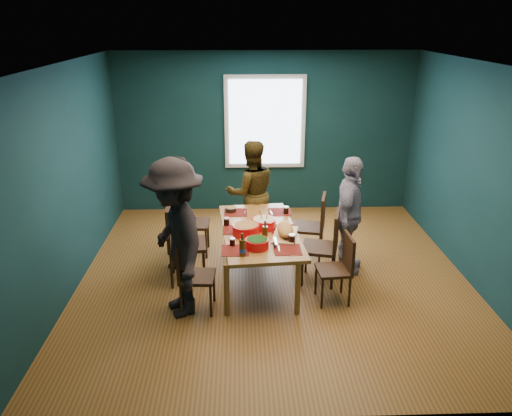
{
  "coord_description": "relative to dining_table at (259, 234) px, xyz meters",
  "views": [
    {
      "loc": [
        -0.43,
        -5.81,
        3.18
      ],
      "look_at": [
        -0.24,
        -0.07,
        0.98
      ],
      "focal_mm": 35.0,
      "sensor_mm": 36.0,
      "label": 1
    }
  ],
  "objects": [
    {
      "name": "dining_table",
      "position": [
        0.0,
        0.0,
        0.0
      ],
      "size": [
        1.07,
        1.9,
        0.69
      ],
      "rotation": [
        0.0,
        0.0,
        0.09
      ],
      "color": "brown",
      "rests_on": "floor"
    },
    {
      "name": "cola_glass_d",
      "position": [
        -0.41,
        0.15,
        0.12
      ],
      "size": [
        0.08,
        0.08,
        0.11
      ],
      "color": "black",
      "rests_on": "dining_table"
    },
    {
      "name": "chair_left_near",
      "position": [
        -0.82,
        -0.69,
        -0.12
      ],
      "size": [
        0.41,
        0.41,
        0.87
      ],
      "rotation": [
        0.0,
        0.0,
        -0.06
      ],
      "color": "black",
      "rests_on": "floor"
    },
    {
      "name": "napkin_c",
      "position": [
        0.38,
        -0.68,
        0.07
      ],
      "size": [
        0.15,
        0.15,
        0.0
      ],
      "primitive_type": "cube",
      "rotation": [
        0.0,
        0.0,
        0.12
      ],
      "color": "#E1765E",
      "rests_on": "dining_table"
    },
    {
      "name": "bowl_salad",
      "position": [
        -0.17,
        -0.15,
        0.14
      ],
      "size": [
        0.33,
        0.33,
        0.14
      ],
      "color": "red",
      "rests_on": "dining_table"
    },
    {
      "name": "person_right",
      "position": [
        1.17,
        0.21,
        0.16
      ],
      "size": [
        0.65,
        0.99,
        1.57
      ],
      "primitive_type": "imported",
      "rotation": [
        0.0,
        0.0,
        1.25
      ],
      "color": "white",
      "rests_on": "floor"
    },
    {
      "name": "cola_glass_b",
      "position": [
        0.37,
        -0.41,
        0.13
      ],
      "size": [
        0.08,
        0.08,
        0.11
      ],
      "color": "black",
      "rests_on": "dining_table"
    },
    {
      "name": "person_near_left",
      "position": [
        -0.95,
        -0.73,
        0.28
      ],
      "size": [
        1.07,
        1.34,
        1.82
      ],
      "primitive_type": "imported",
      "rotation": [
        0.0,
        0.0,
        5.1
      ],
      "color": "black",
      "rests_on": "floor"
    },
    {
      "name": "napkin_b",
      "position": [
        -0.35,
        -0.39,
        0.07
      ],
      "size": [
        0.13,
        0.13,
        0.0
      ],
      "primitive_type": "cube",
      "rotation": [
        0.0,
        0.0,
        0.09
      ],
      "color": "#E1765E",
      "rests_on": "dining_table"
    },
    {
      "name": "chair_right_mid",
      "position": [
        0.85,
        -0.1,
        -0.07
      ],
      "size": [
        0.53,
        0.53,
        0.96
      ],
      "rotation": [
        0.0,
        0.0,
        -0.25
      ],
      "color": "black",
      "rests_on": "floor"
    },
    {
      "name": "cola_glass_a",
      "position": [
        -0.33,
        -0.46,
        0.12
      ],
      "size": [
        0.07,
        0.07,
        0.09
      ],
      "color": "black",
      "rests_on": "dining_table"
    },
    {
      "name": "room",
      "position": [
        0.19,
        0.33,
        0.74
      ],
      "size": [
        5.01,
        5.01,
        2.71
      ],
      "color": "olive",
      "rests_on": "ground"
    },
    {
      "name": "napkin_a",
      "position": [
        0.37,
        0.06,
        0.07
      ],
      "size": [
        0.18,
        0.18,
        0.0
      ],
      "primitive_type": "cube",
      "rotation": [
        0.0,
        0.0,
        0.46
      ],
      "color": "#E1765E",
      "rests_on": "dining_table"
    },
    {
      "name": "cola_glass_c",
      "position": [
        0.38,
        0.53,
        0.12
      ],
      "size": [
        0.07,
        0.07,
        0.1
      ],
      "color": "black",
      "rests_on": "dining_table"
    },
    {
      "name": "chair_right_far",
      "position": [
        0.8,
        0.6,
        -0.09
      ],
      "size": [
        0.5,
        0.5,
        0.92
      ],
      "rotation": [
        0.0,
        0.0,
        -0.23
      ],
      "color": "black",
      "rests_on": "floor"
    },
    {
      "name": "chair_left_mid",
      "position": [
        -1.02,
        -0.01,
        -0.02
      ],
      "size": [
        0.51,
        0.51,
        1.04
      ],
      "rotation": [
        0.0,
        0.0,
        0.09
      ],
      "color": "black",
      "rests_on": "floor"
    },
    {
      "name": "small_bowl",
      "position": [
        -0.37,
        0.63,
        0.1
      ],
      "size": [
        0.15,
        0.15,
        0.06
      ],
      "color": "black",
      "rests_on": "dining_table"
    },
    {
      "name": "person_back",
      "position": [
        -0.07,
        1.17,
        0.15
      ],
      "size": [
        0.85,
        0.72,
        1.56
      ],
      "primitive_type": "imported",
      "rotation": [
        0.0,
        0.0,
        3.32
      ],
      "color": "black",
      "rests_on": "floor"
    },
    {
      "name": "bowl_dumpling",
      "position": [
        0.06,
        0.05,
        0.13
      ],
      "size": [
        0.31,
        0.31,
        0.29
      ],
      "color": "red",
      "rests_on": "dining_table"
    },
    {
      "name": "bowl_herbs",
      "position": [
        -0.05,
        -0.53,
        0.13
      ],
      "size": [
        0.27,
        0.27,
        0.12
      ],
      "color": "red",
      "rests_on": "dining_table"
    },
    {
      "name": "chair_right_near",
      "position": [
        0.93,
        -0.56,
        -0.14
      ],
      "size": [
        0.41,
        0.41,
        0.84
      ],
      "rotation": [
        0.0,
        0.0,
        0.08
      ],
      "color": "black",
      "rests_on": "floor"
    },
    {
      "name": "person_far_left",
      "position": [
        -1.08,
        0.44,
        0.14
      ],
      "size": [
        0.57,
        0.66,
        1.53
      ],
      "primitive_type": "imported",
      "rotation": [
        0.0,
        0.0,
        4.28
      ],
      "color": "black",
      "rests_on": "floor"
    },
    {
      "name": "cutting_board",
      "position": [
        0.3,
        -0.2,
        0.13
      ],
      "size": [
        0.38,
        0.69,
        0.15
      ],
      "rotation": [
        0.0,
        0.0,
        -0.22
      ],
      "color": "tan",
      "rests_on": "dining_table"
    },
    {
      "name": "beer_bottle_b",
      "position": [
        0.05,
        -0.35,
        0.17
      ],
      "size": [
        0.07,
        0.07,
        0.27
      ],
      "color": "#492B0D",
      "rests_on": "dining_table"
    },
    {
      "name": "chair_left_far",
      "position": [
        -0.99,
        0.8,
        -0.09
      ],
      "size": [
        0.43,
        0.43,
        0.93
      ],
      "rotation": [
        0.0,
        0.0,
        -0.02
      ],
      "color": "black",
      "rests_on": "floor"
    },
    {
      "name": "beer_bottle_a",
      "position": [
        -0.22,
        -0.72,
        0.16
      ],
      "size": [
        0.07,
        0.07,
        0.27
      ],
      "color": "#492B0D",
      "rests_on": "dining_table"
    }
  ]
}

